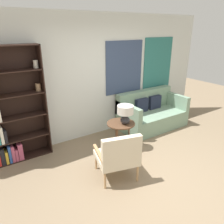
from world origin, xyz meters
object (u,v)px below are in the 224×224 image
object	(u,v)px
bookshelf	(7,113)
table_lamp	(125,112)
couch	(151,114)
side_table	(121,125)
armchair	(119,155)

from	to	relation	value
bookshelf	table_lamp	size ratio (longest dim) A/B	5.47
table_lamp	couch	bearing A→B (deg)	23.84
side_table	armchair	bearing A→B (deg)	-127.46
armchair	side_table	bearing A→B (deg)	52.54
armchair	couch	size ratio (longest dim) A/B	0.51
bookshelf	armchair	world-z (taller)	bookshelf
couch	side_table	distance (m)	1.36
armchair	couch	bearing A→B (deg)	34.25
couch	side_table	size ratio (longest dim) A/B	2.91
armchair	table_lamp	bearing A→B (deg)	47.80
bookshelf	side_table	bearing A→B (deg)	-20.36
side_table	couch	bearing A→B (deg)	20.04
couch	side_table	xyz separation A→B (m)	(-1.27, -0.46, 0.18)
armchair	side_table	world-z (taller)	armchair
side_table	bookshelf	bearing A→B (deg)	159.64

